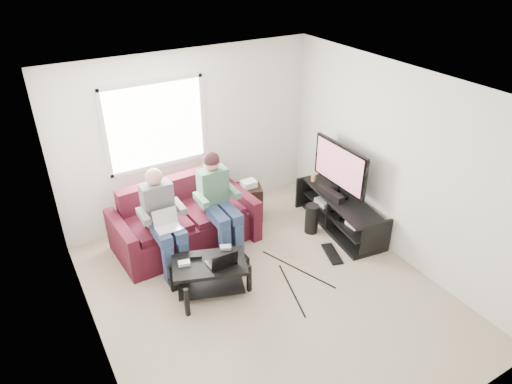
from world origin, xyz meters
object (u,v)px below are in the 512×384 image
coffee_table (210,270)px  tv_stand (340,214)px  sofa (184,223)px  tv (340,167)px  end_table (249,202)px  subwoofer (312,219)px

coffee_table → tv_stand: size_ratio=0.62×
tv_stand → coffee_table: bearing=-172.6°
sofa → tv_stand: bearing=-21.0°
sofa → tv_stand: 2.34m
tv → end_table: bearing=141.5°
sofa → tv: bearing=-18.7°
sofa → coffee_table: 1.15m
sofa → subwoofer: (1.75, -0.71, -0.11)m
tv_stand → subwoofer: 0.45m
subwoofer → tv: bearing=-3.6°
tv → end_table: 1.51m
sofa → tv: tv is taller
tv_stand → end_table: end_table is taller
coffee_table → end_table: bearing=44.6°
tv_stand → subwoofer: bearing=163.6°
end_table → tv_stand: bearing=-41.6°
end_table → sofa: bearing=-175.0°
coffee_table → tv_stand: 2.33m
subwoofer → coffee_table: bearing=-167.2°
coffee_table → subwoofer: subwoofer is taller
sofa → subwoofer: bearing=-22.0°
tv_stand → end_table: bearing=138.4°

